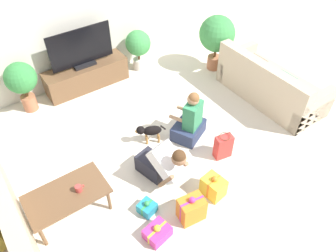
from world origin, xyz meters
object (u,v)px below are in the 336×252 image
(gift_bag_a, at_px, (223,146))
(gift_box_d, at_px, (191,209))
(coffee_table, at_px, (67,196))
(mug, at_px, (79,188))
(gift_box_c, at_px, (147,208))
(gift_box_b, at_px, (213,187))
(potted_plant_back_right, at_px, (138,45))
(person_sitting, at_px, (190,122))
(gift_box_a, at_px, (157,232))
(sofa_right, at_px, (269,85))
(tv_console, at_px, (87,76))
(potted_plant_corner_right, at_px, (217,35))
(person_kneeling, at_px, (163,163))
(dog, at_px, (149,131))
(tv, at_px, (81,50))
(potted_plant_back_left, at_px, (22,81))

(gift_bag_a, bearing_deg, gift_box_d, -151.72)
(coffee_table, distance_m, mug, 0.19)
(gift_box_c, distance_m, mug, 0.91)
(gift_box_b, bearing_deg, mug, 153.56)
(potted_plant_back_right, xyz_separation_m, person_sitting, (-0.37, -2.14, -0.22))
(gift_box_b, relative_size, gift_box_d, 0.86)
(gift_box_a, distance_m, gift_box_b, 0.98)
(sofa_right, distance_m, mug, 3.76)
(tv_console, bearing_deg, person_sitting, -71.04)
(sofa_right, height_order, potted_plant_corner_right, potted_plant_corner_right)
(person_kneeling, height_order, gift_box_b, person_kneeling)
(tv_console, relative_size, mug, 12.90)
(gift_box_d, bearing_deg, person_kneeling, 86.06)
(gift_box_d, height_order, mug, mug)
(potted_plant_back_right, xyz_separation_m, gift_box_a, (-1.77, -3.31, -0.45))
(gift_bag_a, bearing_deg, tv_console, 107.62)
(person_sitting, height_order, gift_box_d, person_sitting)
(person_sitting, relative_size, gift_bag_a, 2.08)
(dog, bearing_deg, sofa_right, 107.12)
(gift_box_b, bearing_deg, potted_plant_back_right, 76.08)
(gift_box_b, relative_size, gift_box_c, 1.42)
(tv_console, xyz_separation_m, tv, (0.00, 0.00, 0.55))
(potted_plant_corner_right, bearing_deg, person_kneeling, -144.57)
(potted_plant_back_right, height_order, mug, potted_plant_back_right)
(tv, relative_size, potted_plant_back_left, 1.26)
(tv_console, xyz_separation_m, mug, (-1.22, -2.50, 0.24))
(tv_console, bearing_deg, sofa_right, -41.44)
(tv, height_order, potted_plant_back_right, tv)
(potted_plant_back_left, relative_size, person_sitting, 1.05)
(gift_box_b, relative_size, gift_bag_a, 0.85)
(potted_plant_corner_right, bearing_deg, potted_plant_back_right, 145.61)
(dog, xyz_separation_m, gift_bag_a, (0.74, -0.89, -0.03))
(person_sitting, bearing_deg, person_kneeling, 3.78)
(potted_plant_corner_right, relative_size, potted_plant_back_right, 1.35)
(potted_plant_corner_right, bearing_deg, gift_box_c, -144.75)
(potted_plant_corner_right, height_order, gift_box_c, potted_plant_corner_right)
(coffee_table, bearing_deg, potted_plant_corner_right, 22.23)
(potted_plant_back_right, relative_size, person_kneeling, 1.01)
(potted_plant_back_right, xyz_separation_m, dog, (-0.97, -1.89, -0.30))
(person_sitting, bearing_deg, mug, -16.89)
(potted_plant_back_left, relative_size, gift_box_b, 2.57)
(potted_plant_corner_right, xyz_separation_m, mug, (-3.60, -1.59, -0.26))
(gift_box_a, bearing_deg, person_kneeling, 51.14)
(mug, bearing_deg, person_sitting, 8.73)
(dog, height_order, mug, mug)
(coffee_table, bearing_deg, mug, -18.99)
(person_sitting, bearing_deg, gift_bag_a, 77.21)
(tv_console, height_order, dog, tv_console)
(potted_plant_back_left, xyz_separation_m, gift_bag_a, (2.02, -2.77, -0.40))
(gift_box_d, bearing_deg, potted_plant_back_right, 69.21)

